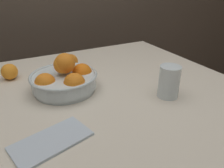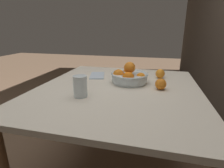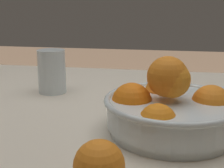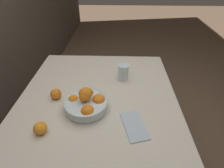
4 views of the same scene
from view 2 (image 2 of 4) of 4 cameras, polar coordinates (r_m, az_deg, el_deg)
name	(u,v)px [view 2 (image 2 of 4)]	position (r m, az deg, el deg)	size (l,w,h in m)	color
dining_table	(118,97)	(1.20, 1.92, -4.36)	(1.18, 1.06, 0.73)	beige
fruit_bowl	(129,76)	(1.26, 5.57, 2.63)	(0.27, 0.27, 0.15)	silver
juice_glass	(80,87)	(1.01, -10.32, -1.08)	(0.08, 0.08, 0.12)	#F4A314
orange_loose_near_bowl	(161,84)	(1.16, 15.62, -0.02)	(0.07, 0.07, 0.07)	orange
orange_loose_front	(160,74)	(1.44, 15.45, 3.30)	(0.07, 0.07, 0.07)	orange
napkin	(97,75)	(1.46, -4.82, 2.81)	(0.22, 0.11, 0.01)	silver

